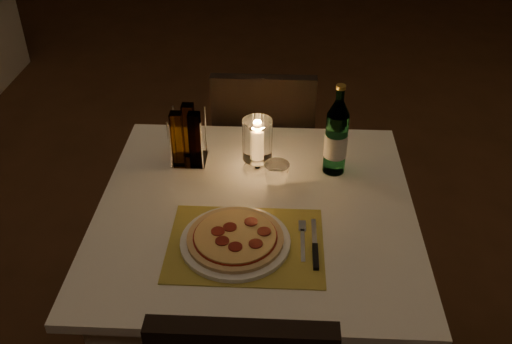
{
  "coord_description": "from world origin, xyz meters",
  "views": [
    {
      "loc": [
        -0.13,
        -1.66,
        1.85
      ],
      "look_at": [
        -0.21,
        -0.22,
        0.86
      ],
      "focal_mm": 40.0,
      "sensor_mm": 36.0,
      "label": 1
    }
  ],
  "objects_px": {
    "plate": "(235,242)",
    "main_table": "(256,288)",
    "water_bottle": "(336,138)",
    "hurricane_candle": "(257,142)",
    "pizza": "(235,237)",
    "chair_far": "(264,140)",
    "tumbler": "(277,175)"
  },
  "relations": [
    {
      "from": "main_table",
      "to": "water_bottle",
      "type": "height_order",
      "value": "water_bottle"
    },
    {
      "from": "chair_far",
      "to": "water_bottle",
      "type": "height_order",
      "value": "water_bottle"
    },
    {
      "from": "pizza",
      "to": "water_bottle",
      "type": "relative_size",
      "value": 0.86
    },
    {
      "from": "pizza",
      "to": "water_bottle",
      "type": "distance_m",
      "value": 0.51
    },
    {
      "from": "plate",
      "to": "hurricane_candle",
      "type": "xyz_separation_m",
      "value": [
        0.05,
        0.39,
        0.1
      ]
    },
    {
      "from": "plate",
      "to": "tumbler",
      "type": "height_order",
      "value": "tumbler"
    },
    {
      "from": "chair_far",
      "to": "tumbler",
      "type": "relative_size",
      "value": 10.69
    },
    {
      "from": "hurricane_candle",
      "to": "tumbler",
      "type": "bearing_deg",
      "value": -53.04
    },
    {
      "from": "plate",
      "to": "water_bottle",
      "type": "height_order",
      "value": "water_bottle"
    },
    {
      "from": "water_bottle",
      "to": "main_table",
      "type": "bearing_deg",
      "value": -139.96
    },
    {
      "from": "pizza",
      "to": "hurricane_candle",
      "type": "xyz_separation_m",
      "value": [
        0.04,
        0.39,
        0.09
      ]
    },
    {
      "from": "pizza",
      "to": "tumbler",
      "type": "height_order",
      "value": "tumbler"
    },
    {
      "from": "chair_far",
      "to": "hurricane_candle",
      "type": "xyz_separation_m",
      "value": [
        -0.0,
        -0.51,
        0.3
      ]
    },
    {
      "from": "chair_far",
      "to": "hurricane_candle",
      "type": "bearing_deg",
      "value": -90.54
    },
    {
      "from": "plate",
      "to": "hurricane_candle",
      "type": "distance_m",
      "value": 0.4
    },
    {
      "from": "main_table",
      "to": "plate",
      "type": "relative_size",
      "value": 3.12
    },
    {
      "from": "pizza",
      "to": "water_bottle",
      "type": "bearing_deg",
      "value": 52.22
    },
    {
      "from": "tumbler",
      "to": "water_bottle",
      "type": "relative_size",
      "value": 0.26
    },
    {
      "from": "plate",
      "to": "main_table",
      "type": "bearing_deg",
      "value": 74.48
    },
    {
      "from": "main_table",
      "to": "tumbler",
      "type": "height_order",
      "value": "tumbler"
    },
    {
      "from": "chair_far",
      "to": "pizza",
      "type": "bearing_deg",
      "value": -93.18
    },
    {
      "from": "chair_far",
      "to": "water_bottle",
      "type": "bearing_deg",
      "value": -62.63
    },
    {
      "from": "main_table",
      "to": "hurricane_candle",
      "type": "distance_m",
      "value": 0.52
    },
    {
      "from": "main_table",
      "to": "water_bottle",
      "type": "bearing_deg",
      "value": 40.04
    },
    {
      "from": "chair_far",
      "to": "tumbler",
      "type": "height_order",
      "value": "chair_far"
    },
    {
      "from": "tumbler",
      "to": "pizza",
      "type": "bearing_deg",
      "value": -110.72
    },
    {
      "from": "main_table",
      "to": "chair_far",
      "type": "height_order",
      "value": "chair_far"
    },
    {
      "from": "chair_far",
      "to": "plate",
      "type": "distance_m",
      "value": 0.92
    },
    {
      "from": "main_table",
      "to": "chair_far",
      "type": "distance_m",
      "value": 0.74
    },
    {
      "from": "main_table",
      "to": "water_bottle",
      "type": "relative_size",
      "value": 3.09
    },
    {
      "from": "hurricane_candle",
      "to": "plate",
      "type": "bearing_deg",
      "value": -96.65
    },
    {
      "from": "water_bottle",
      "to": "hurricane_candle",
      "type": "xyz_separation_m",
      "value": [
        -0.26,
        -0.01,
        -0.02
      ]
    }
  ]
}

